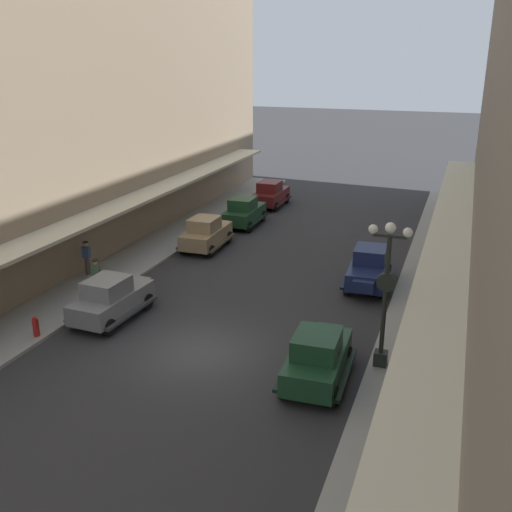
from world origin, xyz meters
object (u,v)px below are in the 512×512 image
at_px(parked_car_4, 244,211).
at_px(pedestrian_1, 444,249).
at_px(pedestrian_4, 456,222).
at_px(parked_car_5, 369,267).
at_px(fire_hydrant, 36,326).
at_px(parked_car_0, 318,356).
at_px(parked_car_3, 271,193).
at_px(pedestrian_0, 87,258).
at_px(parked_car_1, 206,232).
at_px(pedestrian_3, 418,348).
at_px(lamp_post_with_clock, 386,289).
at_px(pedestrian_2, 96,277).
at_px(parked_car_2, 111,297).

distance_m(parked_car_4, pedestrian_1, 12.96).
xyz_separation_m(pedestrian_1, pedestrian_4, (0.43, 5.46, 0.00)).
height_order(parked_car_5, fire_hydrant, parked_car_5).
distance_m(parked_car_0, parked_car_3, 23.81).
height_order(parked_car_0, pedestrian_0, parked_car_0).
relative_size(parked_car_0, parked_car_1, 1.00).
height_order(parked_car_4, pedestrian_3, parked_car_4).
relative_size(lamp_post_with_clock, fire_hydrant, 6.29).
bearing_deg(parked_car_1, pedestrian_4, 27.06).
distance_m(pedestrian_1, pedestrian_2, 17.13).
distance_m(fire_hydrant, pedestrian_2, 4.28).
xyz_separation_m(lamp_post_with_clock, pedestrian_1, (1.44, 11.32, -1.97)).
bearing_deg(pedestrian_0, parked_car_1, 59.25).
bearing_deg(pedestrian_2, fire_hydrant, -88.02).
distance_m(lamp_post_with_clock, pedestrian_3, 2.31).
relative_size(parked_car_1, parked_car_3, 1.01).
relative_size(parked_car_4, lamp_post_with_clock, 0.83).
xyz_separation_m(parked_car_4, parked_car_5, (9.24, -7.58, 0.00)).
distance_m(parked_car_0, parked_car_4, 19.01).
bearing_deg(parked_car_0, parked_car_5, 88.91).
bearing_deg(parked_car_5, parked_car_2, -142.24).
bearing_deg(pedestrian_2, parked_car_3, 83.97).
xyz_separation_m(parked_car_4, pedestrian_0, (-3.92, -11.14, 0.07)).
distance_m(parked_car_1, lamp_post_with_clock, 15.24).
bearing_deg(lamp_post_with_clock, pedestrian_2, 171.43).
bearing_deg(pedestrian_0, pedestrian_3, -14.00).
height_order(parked_car_2, pedestrian_1, parked_car_2).
bearing_deg(pedestrian_1, parked_car_2, -138.69).
relative_size(lamp_post_with_clock, pedestrian_0, 3.09).
height_order(parked_car_0, lamp_post_with_clock, lamp_post_with_clock).
bearing_deg(parked_car_1, pedestrian_0, -120.75).
bearing_deg(pedestrian_4, pedestrian_2, -134.88).
bearing_deg(parked_car_4, pedestrian_1, -17.21).
distance_m(parked_car_2, pedestrian_4, 20.95).
height_order(parked_car_1, pedestrian_2, parked_car_1).
bearing_deg(pedestrian_3, pedestrian_4, 87.70).
bearing_deg(parked_car_4, pedestrian_0, -109.40).
distance_m(parked_car_5, pedestrian_2, 12.54).
distance_m(parked_car_0, pedestrian_1, 13.29).
distance_m(parked_car_0, parked_car_5, 9.13).
height_order(parked_car_4, lamp_post_with_clock, lamp_post_with_clock).
height_order(parked_car_2, pedestrian_4, parked_car_2).
bearing_deg(parked_car_1, fire_hydrant, -96.86).
relative_size(parked_car_2, pedestrian_3, 2.58).
relative_size(parked_car_2, parked_car_3, 1.01).
xyz_separation_m(parked_car_0, parked_car_1, (-9.39, 11.62, 0.00)).
relative_size(pedestrian_1, pedestrian_3, 1.00).
bearing_deg(pedestrian_1, parked_car_3, 143.56).
bearing_deg(pedestrian_3, pedestrian_2, 172.19).
height_order(parked_car_4, pedestrian_1, parked_car_4).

